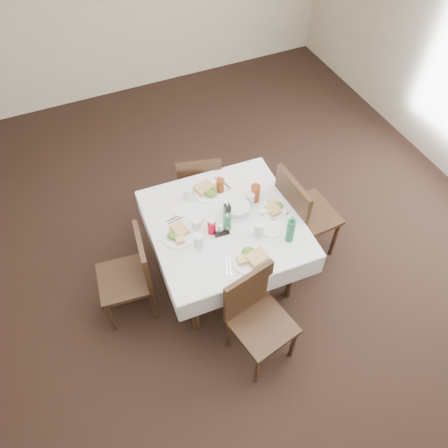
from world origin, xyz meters
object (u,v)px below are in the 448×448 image
at_px(chair_west, 133,272).
at_px(oil_cruet_dark, 227,211).
at_px(ketchup_bottle, 212,227).
at_px(coffee_mug, 197,224).
at_px(water_e, 251,199).
at_px(green_bottle, 291,230).
at_px(oil_cruet_green, 227,222).
at_px(bread_basket, 237,209).
at_px(water_s, 259,230).
at_px(chair_north, 199,183).
at_px(chair_south, 256,312).
at_px(dining_table, 225,228).
at_px(water_w, 199,241).
at_px(chair_east, 300,212).
at_px(water_n, 188,195).

distance_m(chair_west, oil_cruet_dark, 0.92).
height_order(ketchup_bottle, coffee_mug, ketchup_bottle).
relative_size(water_e, oil_cruet_dark, 0.62).
bearing_deg(green_bottle, oil_cruet_green, 143.61).
xyz_separation_m(water_e, coffee_mug, (-0.51, -0.05, -0.02)).
relative_size(chair_west, bread_basket, 3.83).
bearing_deg(green_bottle, water_s, 147.38).
bearing_deg(coffee_mug, chair_north, 68.29).
distance_m(chair_south, green_bottle, 0.69).
distance_m(dining_table, water_w, 0.36).
bearing_deg(coffee_mug, water_w, -107.21).
relative_size(chair_south, oil_cruet_dark, 4.62).
height_order(water_s, bread_basket, water_s).
bearing_deg(water_e, chair_south, -112.70).
height_order(water_w, oil_cruet_dark, oil_cruet_dark).
distance_m(chair_east, oil_cruet_green, 0.79).
bearing_deg(oil_cruet_dark, chair_south, -97.76).
height_order(water_e, oil_cruet_green, oil_cruet_green).
height_order(water_s, water_e, water_s).
xyz_separation_m(dining_table, oil_cruet_green, (-0.01, -0.07, 0.17)).
xyz_separation_m(chair_south, water_e, (0.35, 0.83, 0.30)).
bearing_deg(ketchup_bottle, chair_west, 174.93).
height_order(chair_south, chair_west, chair_south).
height_order(ketchup_bottle, green_bottle, green_bottle).
height_order(chair_west, water_n, chair_west).
bearing_deg(water_e, dining_table, -162.34).
bearing_deg(coffee_mug, chair_west, -176.91).
relative_size(water_w, bread_basket, 0.58).
relative_size(water_w, green_bottle, 0.52).
height_order(chair_north, oil_cruet_green, oil_cruet_green).
xyz_separation_m(ketchup_bottle, green_bottle, (0.54, -0.32, 0.05)).
height_order(dining_table, water_w, water_w).
bearing_deg(chair_south, water_n, 96.20).
xyz_separation_m(bread_basket, ketchup_bottle, (-0.28, -0.11, 0.03)).
bearing_deg(green_bottle, water_n, 128.90).
bearing_deg(coffee_mug, green_bottle, -33.15).
relative_size(water_e, water_w, 0.90).
distance_m(chair_east, coffee_mug, 0.98).
height_order(chair_north, water_s, water_s).
height_order(chair_east, water_w, chair_east).
height_order(chair_west, ketchup_bottle, ketchup_bottle).
bearing_deg(chair_south, coffee_mug, 101.74).
bearing_deg(green_bottle, dining_table, 136.72).
distance_m(chair_north, green_bottle, 1.23).
distance_m(coffee_mug, green_bottle, 0.75).
xyz_separation_m(chair_east, water_e, (-0.45, 0.12, 0.24)).
height_order(water_s, ketchup_bottle, water_s).
xyz_separation_m(chair_west, bread_basket, (0.96, 0.05, 0.28)).
bearing_deg(bread_basket, chair_north, 96.99).
xyz_separation_m(water_s, ketchup_bottle, (-0.33, 0.18, -0.01)).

